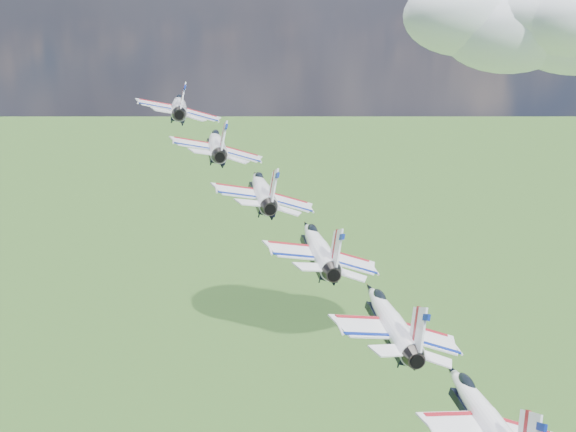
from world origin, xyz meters
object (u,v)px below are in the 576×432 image
(jet_4, at_px, (389,318))
(jet_5, at_px, (483,413))
(jet_3, at_px, (318,246))
(jet_2, at_px, (262,189))
(jet_0, at_px, (179,106))
(jet_1, at_px, (216,143))

(jet_4, distance_m, jet_5, 13.00)
(jet_3, xyz_separation_m, jet_5, (17.95, -17.58, -6.73))
(jet_2, bearing_deg, jet_5, -67.85)
(jet_2, bearing_deg, jet_4, -67.85)
(jet_0, distance_m, jet_2, 26.01)
(jet_0, distance_m, jet_3, 39.01)
(jet_0, xyz_separation_m, jet_4, (35.89, -35.15, -13.46))
(jet_3, bearing_deg, jet_5, -67.85)
(jet_2, relative_size, jet_4, 1.00)
(jet_5, bearing_deg, jet_1, 112.15)
(jet_1, distance_m, jet_3, 26.01)
(jet_2, distance_m, jet_5, 39.01)
(jet_5, bearing_deg, jet_0, 112.15)
(jet_4, bearing_deg, jet_5, -67.85)
(jet_2, bearing_deg, jet_0, 112.15)
(jet_0, xyz_separation_m, jet_3, (26.92, -26.37, -10.10))
(jet_2, relative_size, jet_5, 1.00)
(jet_0, height_order, jet_1, jet_0)
(jet_2, height_order, jet_4, jet_2)
(jet_2, xyz_separation_m, jet_3, (8.97, -8.79, -3.37))
(jet_1, relative_size, jet_3, 1.00)
(jet_1, bearing_deg, jet_5, -67.85)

